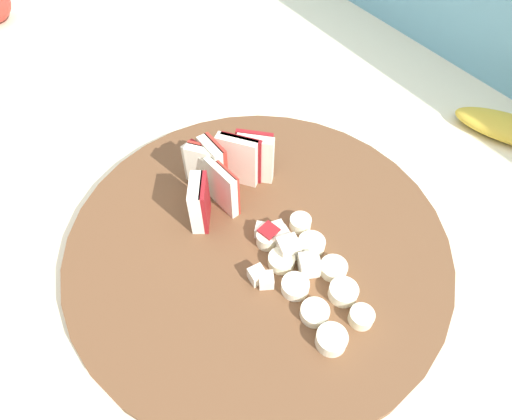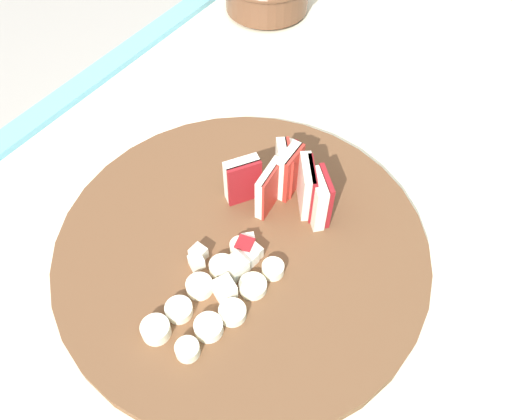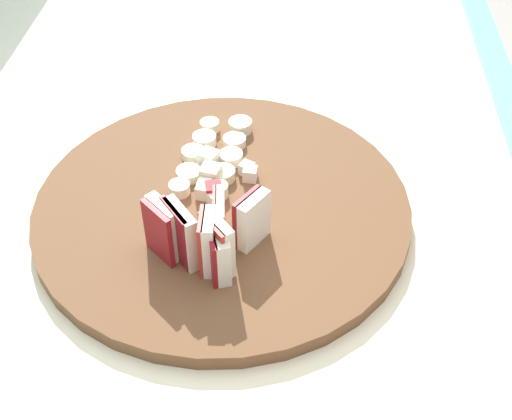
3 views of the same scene
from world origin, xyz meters
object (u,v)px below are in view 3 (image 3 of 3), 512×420
Objects in this scene: apple_dice_pile at (216,177)px; banana_slice_rows at (214,155)px; cutting_board at (222,208)px; apple_wedge_fan at (206,234)px.

banana_slice_rows is at bearing 9.38° from apple_dice_pile.
apple_dice_pile reaches higher than cutting_board.
apple_wedge_fan is 0.12m from apple_dice_pile.
banana_slice_rows is (0.08, 0.02, 0.02)m from cutting_board.
cutting_board is 2.78× the size of banana_slice_rows.
cutting_board is at bearing -167.32° from banana_slice_rows.
apple_wedge_fan is 0.16m from banana_slice_rows.
cutting_board is 0.09m from apple_wedge_fan.
apple_wedge_fan is at bearing -175.86° from banana_slice_rows.
apple_wedge_fan reaches higher than apple_dice_pile.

